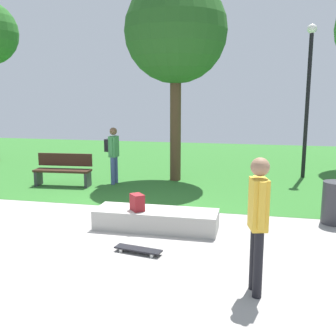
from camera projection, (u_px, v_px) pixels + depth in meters
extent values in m
plane|color=#9E9993|center=(106.00, 225.00, 7.82)|extent=(28.00, 28.00, 0.00)
cube|color=#2D6B28|center=(178.00, 162.00, 15.16)|extent=(26.60, 12.72, 0.01)
cube|color=#A8A59E|center=(156.00, 219.00, 7.56)|extent=(2.36, 0.74, 0.38)
cube|color=maroon|center=(137.00, 202.00, 7.46)|extent=(0.33, 0.34, 0.32)
cylinder|color=black|center=(254.00, 258.00, 5.16)|extent=(0.12, 0.12, 0.87)
cylinder|color=black|center=(258.00, 265.00, 4.95)|extent=(0.12, 0.12, 0.87)
cube|color=gold|center=(259.00, 204.00, 4.91)|extent=(0.26, 0.36, 0.65)
cylinder|color=gold|center=(256.00, 199.00, 5.08)|extent=(0.09, 0.09, 0.60)
cylinder|color=gold|center=(262.00, 206.00, 4.74)|extent=(0.09, 0.09, 0.60)
sphere|color=#9E7556|center=(260.00, 167.00, 4.83)|extent=(0.24, 0.24, 0.24)
cube|color=black|center=(138.00, 249.00, 6.41)|extent=(0.82, 0.34, 0.02)
cylinder|color=silver|center=(156.00, 252.00, 6.39)|extent=(0.06, 0.04, 0.06)
cylinder|color=silver|center=(152.00, 256.00, 6.24)|extent=(0.06, 0.04, 0.06)
cylinder|color=silver|center=(126.00, 247.00, 6.60)|extent=(0.06, 0.04, 0.06)
cylinder|color=silver|center=(121.00, 251.00, 6.45)|extent=(0.06, 0.04, 0.06)
cube|color=#331E14|center=(63.00, 171.00, 11.08)|extent=(1.63, 0.56, 0.06)
cube|color=#331E14|center=(65.00, 160.00, 11.25)|extent=(1.60, 0.18, 0.36)
cube|color=#2D2D33|center=(88.00, 179.00, 11.02)|extent=(0.11, 0.40, 0.45)
cube|color=#2D2D33|center=(38.00, 178.00, 11.23)|extent=(0.11, 0.40, 0.45)
cylinder|color=#4C3823|center=(175.00, 123.00, 11.66)|extent=(0.33, 0.33, 3.47)
sphere|color=#23561E|center=(176.00, 31.00, 11.18)|extent=(2.95, 2.95, 2.95)
cylinder|color=black|center=(307.00, 108.00, 11.96)|extent=(0.12, 0.12, 4.36)
sphere|color=silver|center=(312.00, 29.00, 11.54)|extent=(0.28, 0.28, 0.28)
cylinder|color=#333338|center=(336.00, 203.00, 7.84)|extent=(0.54, 0.54, 0.85)
cylinder|color=#3F5184|center=(116.00, 170.00, 11.51)|extent=(0.12, 0.12, 0.80)
cylinder|color=#3F5184|center=(113.00, 171.00, 11.31)|extent=(0.12, 0.12, 0.80)
cube|color=#3F8C4C|center=(114.00, 146.00, 11.28)|extent=(0.22, 0.33, 0.60)
cylinder|color=#3F8C4C|center=(116.00, 145.00, 11.44)|extent=(0.09, 0.09, 0.55)
cylinder|color=#3F8C4C|center=(111.00, 146.00, 11.12)|extent=(0.09, 0.09, 0.55)
sphere|color=brown|center=(113.00, 131.00, 11.20)|extent=(0.22, 0.22, 0.22)
cube|color=black|center=(109.00, 145.00, 11.32)|extent=(0.18, 0.27, 0.36)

